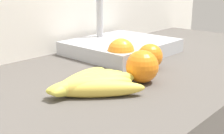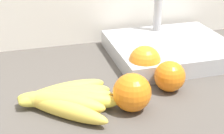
{
  "view_description": "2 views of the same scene",
  "coord_description": "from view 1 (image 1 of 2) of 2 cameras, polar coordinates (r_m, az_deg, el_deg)",
  "views": [
    {
      "loc": [
        -0.57,
        -0.51,
        1.1
      ],
      "look_at": [
        -0.06,
        -0.04,
        0.9
      ],
      "focal_mm": 47.58,
      "sensor_mm": 36.0,
      "label": 1
    },
    {
      "loc": [
        -0.21,
        -0.65,
        1.24
      ],
      "look_at": [
        -0.03,
        -0.01,
        0.92
      ],
      "focal_mm": 52.96,
      "sensor_mm": 36.0,
      "label": 2
    }
  ],
  "objects": [
    {
      "name": "banana_bunch",
      "position": [
        0.66,
        -4.3,
        -3.2
      ],
      "size": [
        0.22,
        0.19,
        0.04
      ],
      "color": "#E6C74C",
      "rests_on": "counter"
    },
    {
      "name": "orange_right",
      "position": [
        0.87,
        1.74,
        2.9
      ],
      "size": [
        0.08,
        0.08,
        0.08
      ],
      "primitive_type": "sphere",
      "color": "orange",
      "rests_on": "counter"
    },
    {
      "name": "sink_basin",
      "position": [
        1.02,
        1.71,
        4.04
      ],
      "size": [
        0.33,
        0.29,
        0.2
      ],
      "color": "#B7BABF",
      "rests_on": "counter"
    },
    {
      "name": "orange_center",
      "position": [
        0.72,
        5.82,
        0.1
      ],
      "size": [
        0.08,
        0.08,
        0.08
      ],
      "primitive_type": "sphere",
      "color": "orange",
      "rests_on": "counter"
    },
    {
      "name": "wall_back",
      "position": [
        1.11,
        -12.63,
        -7.86
      ],
      "size": [
        2.02,
        0.06,
        1.3
      ],
      "primitive_type": "cube",
      "color": "silver",
      "rests_on": "ground"
    },
    {
      "name": "orange_front",
      "position": [
        0.84,
        7.32,
        2.05
      ],
      "size": [
        0.07,
        0.07,
        0.07
      ],
      "primitive_type": "sphere",
      "color": "orange",
      "rests_on": "counter"
    }
  ]
}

